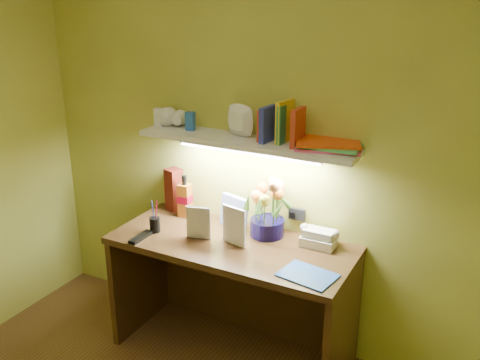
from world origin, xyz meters
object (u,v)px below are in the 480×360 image
desk (232,299)px  whisky_bottle (185,196)px  flower_bouquet (268,207)px  telephone (319,236)px  desk_clock (331,239)px

desk → whisky_bottle: whisky_bottle is taller
flower_bouquet → telephone: bearing=2.7°
desk → telephone: 0.66m
desk → flower_bouquet: 0.60m
desk → telephone: bearing=23.2°
flower_bouquet → telephone: 0.34m
desk → telephone: size_ratio=7.35×
desk → desk_clock: (0.51, 0.23, 0.41)m
desk_clock → whisky_bottle: 0.96m
whisky_bottle → desk: bearing=-23.7°
telephone → whisky_bottle: size_ratio=0.70×
telephone → desk_clock: 0.07m
desk → whisky_bottle: (-0.44, 0.19, 0.51)m
desk → flower_bouquet: bearing=52.1°
flower_bouquet → desk_clock: (0.37, 0.05, -0.14)m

